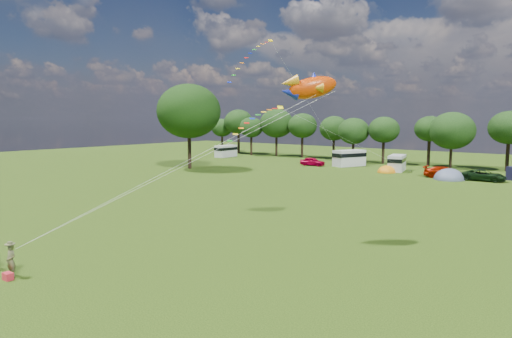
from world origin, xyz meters
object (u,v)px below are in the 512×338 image
Objects in this scene: big_tree at (189,111)px; car_d at (484,175)px; kite_flyer at (11,260)px; fish_kite at (308,87)px; tent_orange at (386,172)px; car_c at (445,172)px; campervan_b at (349,158)px; tent_greyblue at (449,179)px; campervan_a at (226,151)px; campervan_c at (397,162)px; car_a at (313,162)px.

big_tree is 2.54× the size of car_d.
fish_kite is (7.48, 15.66, 9.08)m from kite_flyer.
big_tree is 31.48m from tent_orange.
car_c is 0.85× the size of campervan_b.
car_c reaches higher than tent_greyblue.
campervan_a reaches higher than tent_greyblue.
campervan_c is 3.16m from tent_orange.
campervan_a is 36.28m from campervan_c.
car_c reaches higher than tent_orange.
car_d is at bearing -81.01° from campervan_b.
car_d is 1.03× the size of campervan_a.
car_c is at bearing 45.77° from fish_kite.
campervan_b is (18.07, 19.07, -7.58)m from big_tree.
campervan_a reaches higher than tent_orange.
campervan_c is at bearing 79.21° from kite_flyer.
car_d is 52.90m from kite_flyer.
car_c is 3.08× the size of kite_flyer.
car_a is at bearing -100.09° from campervan_a.
car_a is 55.11m from kite_flyer.
tent_orange is at bearing 29.43° from big_tree.
fish_kite is (9.43, -36.44, 9.89)m from tent_orange.
campervan_a reaches higher than campervan_c.
fish_kite is at bearing 171.29° from car_d.
big_tree is at bearing -155.70° from campervan_a.
tent_greyblue is (22.42, -2.71, -0.69)m from car_a.
campervan_c is (8.64, -1.39, -0.15)m from campervan_b.
campervan_c is at bearing 72.46° from car_d.
campervan_b is at bearing 74.59° from car_d.
car_c is 1.01× the size of campervan_a.
campervan_c reaches higher than kite_flyer.
big_tree is 22.21m from campervan_a.
big_tree is 4.61× the size of tent_orange.
big_tree is at bearing 114.77° from kite_flyer.
tent_greyblue is at bearing 20.12° from big_tree.
fish_kite is (0.25, -34.60, 9.89)m from tent_greyblue.
fish_kite is (1.09, -35.64, 9.15)m from car_c.
kite_flyer is 19.59m from fish_kite.
car_d is (39.22, 14.47, -8.30)m from big_tree.
fish_kite is (35.71, -21.61, 0.89)m from big_tree.
car_a is at bearing 176.21° from tent_orange.
campervan_c is (-7.90, 3.65, 0.53)m from car_c.
kite_flyer is at bearing -161.53° from fish_kite.
tent_greyblue is at bearing -11.31° from tent_orange.
campervan_b is 2.06× the size of tent_orange.
car_c is 1.53m from tent_greyblue.
kite_flyer reaches higher than car_a.
tent_orange is at bearing 79.77° from kite_flyer.
car_d is 4.10m from tent_greyblue.
car_a is at bearing 84.16° from car_d.
campervan_a reaches higher than kite_flyer.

